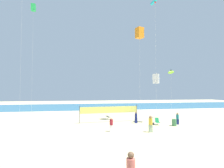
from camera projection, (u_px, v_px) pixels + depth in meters
ground_plane at (116, 139)px, 15.56m from camera, size 120.00×120.00×0.00m
ocean_band at (94, 106)px, 47.73m from camera, size 120.00×20.00×0.01m
beachgoer_mustard_shirt at (151, 123)px, 18.00m from camera, size 0.40×0.40×1.76m
beachgoer_teal_shirt at (177, 118)px, 22.12m from camera, size 0.35×0.35×1.54m
beachgoer_maroon_shirt at (111, 124)px, 18.26m from camera, size 0.36×0.36×1.57m
beachgoer_navy_shirt at (136, 117)px, 23.01m from camera, size 0.36×0.36×1.56m
folding_beach_chair at (157, 121)px, 21.91m from camera, size 0.52×0.65×0.89m
trash_barrel at (174, 122)px, 21.24m from camera, size 0.55×0.55×0.85m
volleyball_net at (109, 110)px, 23.80m from camera, size 8.31×0.79×2.40m
beach_handbag at (153, 124)px, 21.74m from camera, size 0.39×0.19×0.31m
kite_orange_box at (140, 33)px, 25.27m from camera, size 1.25×1.25×13.81m
kite_red_diamond at (22, 4)px, 26.53m from camera, size 0.61×0.61×19.05m
kite_white_box at (156, 79)px, 23.56m from camera, size 1.13×1.13×6.75m
kite_cyan_tube at (155, 1)px, 27.35m from camera, size 0.64×2.45×19.23m
kite_lime_inflatable at (171, 72)px, 27.41m from camera, size 1.57×1.04×7.79m
kite_green_box at (33, 8)px, 29.02m from camera, size 0.81×0.81×19.26m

